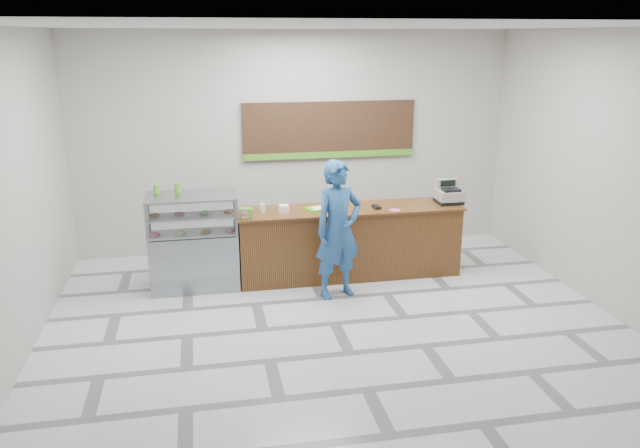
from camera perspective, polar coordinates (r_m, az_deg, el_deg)
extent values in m
plane|color=silver|center=(7.78, 1.37, -9.07)|extent=(7.00, 7.00, 0.00)
plane|color=#B7B1A8|center=(10.08, -2.25, 7.42)|extent=(7.00, 0.00, 7.00)
plane|color=silver|center=(7.00, 1.58, 17.66)|extent=(7.00, 7.00, 0.00)
cube|color=brown|center=(9.10, 2.68, -1.74)|extent=(3.20, 0.70, 1.00)
cube|color=brown|center=(8.95, 2.72, 1.39)|extent=(3.26, 0.76, 0.03)
cube|color=gray|center=(8.90, -11.38, -3.19)|extent=(1.20, 0.70, 0.80)
cube|color=white|center=(8.70, -11.63, 0.83)|extent=(1.20, 0.70, 0.50)
cube|color=gray|center=(8.63, -11.73, 2.52)|extent=(1.22, 0.72, 0.03)
cube|color=silver|center=(8.77, -11.54, -0.61)|extent=(1.14, 0.64, 0.02)
cube|color=silver|center=(8.70, -11.63, 0.89)|extent=(1.14, 0.64, 0.02)
torus|color=#E6598C|center=(8.68, -14.85, -0.78)|extent=(0.15, 0.15, 0.05)
torus|color=#96E87F|center=(8.67, -12.65, -0.65)|extent=(0.15, 0.15, 0.05)
torus|color=#A46536|center=(8.66, -10.45, -0.53)|extent=(0.15, 0.15, 0.05)
torus|color=#E6598C|center=(8.67, -8.25, -0.41)|extent=(0.15, 0.15, 0.05)
torus|color=#A46536|center=(8.76, -14.91, 1.01)|extent=(0.15, 0.15, 0.05)
torus|color=#E6598C|center=(8.74, -12.73, 1.14)|extent=(0.15, 0.15, 0.05)
torus|color=#96E87F|center=(8.74, -10.55, 1.26)|extent=(0.15, 0.15, 0.05)
torus|color=#A46536|center=(8.74, -8.37, 1.38)|extent=(0.15, 0.15, 0.05)
cube|color=black|center=(10.11, 0.88, 8.61)|extent=(2.80, 0.05, 0.90)
cube|color=#4E9D23|center=(10.15, 0.91, 6.35)|extent=(2.80, 0.02, 0.10)
cube|color=black|center=(9.40, 11.67, 2.06)|extent=(0.36, 0.36, 0.05)
cube|color=gray|center=(9.37, 11.70, 2.64)|extent=(0.36, 0.38, 0.14)
cube|color=black|center=(9.29, 11.90, 3.07)|extent=(0.25, 0.18, 0.04)
cube|color=gray|center=(9.44, 11.50, 3.64)|extent=(0.30, 0.09, 0.14)
cube|color=black|center=(9.39, 11.62, 3.68)|extent=(0.23, 0.02, 0.09)
cube|color=black|center=(8.95, 5.18, 1.56)|extent=(0.10, 0.17, 0.04)
cube|color=#39C309|center=(8.88, -0.15, 1.44)|extent=(0.40, 0.33, 0.02)
cube|color=white|center=(8.88, -0.03, 1.51)|extent=(0.28, 0.23, 0.00)
cube|color=white|center=(8.70, -3.33, 1.39)|extent=(0.14, 0.14, 0.11)
cylinder|color=silver|center=(8.76, -5.29, 1.47)|extent=(0.08, 0.08, 0.12)
cube|color=#4E9D23|center=(8.45, -6.77, 0.96)|extent=(0.18, 0.14, 0.15)
cylinder|color=#E6598C|center=(8.88, 6.87, 1.27)|extent=(0.16, 0.16, 0.00)
cylinder|color=#4E9D23|center=(8.82, -14.73, 3.13)|extent=(0.08, 0.08, 0.12)
cylinder|color=#4E9D23|center=(8.78, -12.87, 3.25)|extent=(0.09, 0.09, 0.14)
imported|color=#24528A|center=(8.26, 1.68, -0.53)|extent=(0.78, 0.63, 1.87)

